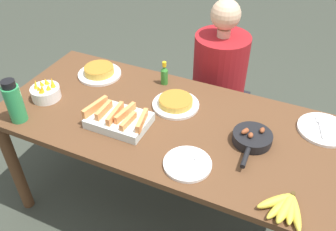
% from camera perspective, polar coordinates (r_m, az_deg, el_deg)
% --- Properties ---
extents(ground_plane, '(14.00, 14.00, 0.00)m').
position_cam_1_polar(ground_plane, '(2.45, 0.00, -14.71)').
color(ground_plane, '#383D33').
extents(dining_table, '(1.86, 0.83, 0.77)m').
position_cam_1_polar(dining_table, '(1.95, 0.00, -2.94)').
color(dining_table, brown).
rests_on(dining_table, ground_plane).
extents(banana_bunch, '(0.20, 0.19, 0.04)m').
position_cam_1_polar(banana_bunch, '(1.55, 18.28, -13.75)').
color(banana_bunch, gold).
rests_on(banana_bunch, dining_table).
extents(melon_tray, '(0.33, 0.22, 0.10)m').
position_cam_1_polar(melon_tray, '(1.86, -7.91, -0.57)').
color(melon_tray, silver).
rests_on(melon_tray, dining_table).
extents(skillet, '(0.19, 0.32, 0.08)m').
position_cam_1_polar(skillet, '(1.79, 13.31, -3.57)').
color(skillet, black).
rests_on(skillet, dining_table).
extents(frittata_plate_center, '(0.27, 0.27, 0.06)m').
position_cam_1_polar(frittata_plate_center, '(2.28, -10.95, 6.91)').
color(frittata_plate_center, white).
rests_on(frittata_plate_center, dining_table).
extents(frittata_plate_side, '(0.26, 0.26, 0.05)m').
position_cam_1_polar(frittata_plate_side, '(1.97, 1.25, 2.05)').
color(frittata_plate_side, white).
rests_on(frittata_plate_side, dining_table).
extents(empty_plate_near_front, '(0.26, 0.26, 0.02)m').
position_cam_1_polar(empty_plate_near_front, '(1.98, 23.71, -2.06)').
color(empty_plate_near_front, white).
rests_on(empty_plate_near_front, dining_table).
extents(empty_plate_far_left, '(0.22, 0.22, 0.02)m').
position_cam_1_polar(empty_plate_far_left, '(1.65, 3.14, -7.75)').
color(empty_plate_far_left, white).
rests_on(empty_plate_far_left, dining_table).
extents(fruit_bowl_mango, '(0.16, 0.16, 0.12)m').
position_cam_1_polar(fruit_bowl_mango, '(2.14, -19.03, 3.60)').
color(fruit_bowl_mango, white).
rests_on(fruit_bowl_mango, dining_table).
extents(water_bottle, '(0.09, 0.09, 0.24)m').
position_cam_1_polar(water_bottle, '(1.99, -23.44, 2.01)').
color(water_bottle, '#2D9351').
rests_on(water_bottle, dining_table).
extents(hot_sauce_bottle, '(0.04, 0.04, 0.15)m').
position_cam_1_polar(hot_sauce_bottle, '(2.13, -0.59, 6.62)').
color(hot_sauce_bottle, '#337F2D').
rests_on(hot_sauce_bottle, dining_table).
extents(person_figure, '(0.39, 0.39, 1.20)m').
position_cam_1_polar(person_figure, '(2.55, 7.85, 2.86)').
color(person_figure, black).
rests_on(person_figure, ground_plane).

